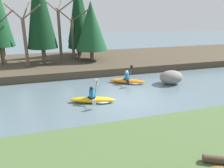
# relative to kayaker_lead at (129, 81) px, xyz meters

# --- Properties ---
(ground_plane) EXTENTS (90.00, 90.00, 0.00)m
(ground_plane) POSITION_rel_kayaker_lead_xyz_m (-1.12, -3.12, -0.20)
(ground_plane) COLOR slate
(riverbank_near) EXTENTS (44.00, 6.19, 0.81)m
(riverbank_near) POSITION_rel_kayaker_lead_xyz_m (-1.12, -10.07, 0.21)
(riverbank_near) COLOR #4C6638
(riverbank_near) RESTS_ON ground
(riverbank_far) EXTENTS (44.00, 9.70, 0.62)m
(riverbank_far) POSITION_rel_kayaker_lead_xyz_m (-1.12, 7.08, 0.11)
(riverbank_far) COLOR #473D2D
(riverbank_far) RESTS_ON ground
(conifer_tree_mid_left) EXTENTS (2.66, 2.66, 8.70)m
(conifer_tree_mid_left) POSITION_rel_kayaker_lead_xyz_m (-6.04, 6.05, 5.49)
(conifer_tree_mid_left) COLOR brown
(conifer_tree_mid_left) RESTS_ON riverbank_far
(conifer_tree_centre) EXTENTS (2.22, 2.22, 7.68)m
(conifer_tree_centre) POSITION_rel_kayaker_lead_xyz_m (-2.51, 7.90, 4.77)
(conifer_tree_centre) COLOR brown
(conifer_tree_centre) RESTS_ON riverbank_far
(conifer_tree_mid_right) EXTENTS (2.74, 2.74, 7.87)m
(conifer_tree_mid_right) POSITION_rel_kayaker_lead_xyz_m (-2.03, 9.89, 5.03)
(conifer_tree_mid_right) COLOR #7A664C
(conifer_tree_mid_right) RESTS_ON riverbank_far
(conifer_tree_right) EXTENTS (3.07, 3.07, 5.56)m
(conifer_tree_right) POSITION_rel_kayaker_lead_xyz_m (-1.51, 6.29, 3.71)
(conifer_tree_right) COLOR brown
(conifer_tree_right) RESTS_ON riverbank_far
(bare_tree_upstream) EXTENTS (2.82, 2.79, 5.06)m
(bare_tree_upstream) POSITION_rel_kayaker_lead_xyz_m (-9.52, 7.15, 2.81)
(bare_tree_upstream) COLOR #7A664C
(bare_tree_upstream) RESTS_ON riverbank_far
(bare_tree_mid_upstream) EXTENTS (3.03, 3.00, 5.45)m
(bare_tree_mid_upstream) POSITION_rel_kayaker_lead_xyz_m (-7.43, 5.56, 2.99)
(bare_tree_mid_upstream) COLOR brown
(bare_tree_mid_upstream) RESTS_ON riverbank_far
(bare_tree_mid_downstream) EXTENTS (3.48, 3.43, 6.30)m
(bare_tree_mid_downstream) POSITION_rel_kayaker_lead_xyz_m (-4.35, 7.92, 3.39)
(bare_tree_mid_downstream) COLOR brown
(bare_tree_mid_downstream) RESTS_ON riverbank_far
(bare_tree_downstream) EXTENTS (2.86, 2.83, 5.13)m
(bare_tree_downstream) POSITION_rel_kayaker_lead_xyz_m (-3.16, 7.26, 2.84)
(bare_tree_downstream) COLOR brown
(bare_tree_downstream) RESTS_ON riverbank_far
(kayaker_lead) EXTENTS (2.64, 1.96, 1.20)m
(kayaker_lead) POSITION_rel_kayaker_lead_xyz_m (0.00, 0.00, 0.00)
(kayaker_lead) COLOR orange
(kayaker_lead) RESTS_ON ground
(kayaker_middle) EXTENTS (2.76, 2.03, 1.20)m
(kayaker_middle) POSITION_rel_kayaker_lead_xyz_m (-3.29, -2.87, 0.00)
(kayaker_middle) COLOR yellow
(kayaker_middle) RESTS_ON ground
(boulder_midstream) EXTENTS (1.79, 1.40, 1.01)m
(boulder_midstream) POSITION_rel_kayaker_lead_xyz_m (3.04, -0.96, 0.31)
(boulder_midstream) COLOR gray
(boulder_midstream) RESTS_ON ground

